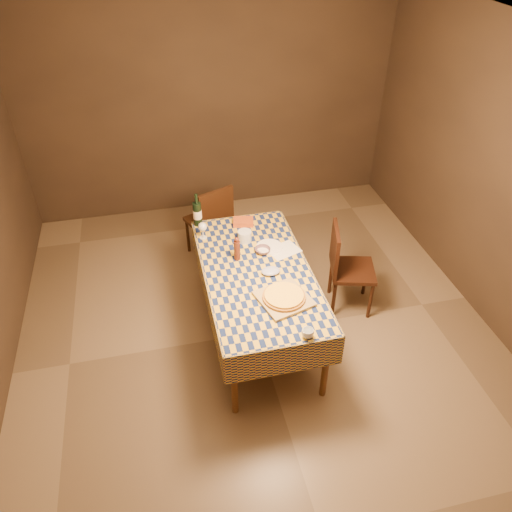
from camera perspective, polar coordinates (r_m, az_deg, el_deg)
name	(u,v)px	position (r m, az deg, el deg)	size (l,w,h in m)	color
room	(257,216)	(4.06, 0.16, 4.65)	(5.00, 5.10, 2.70)	brown
dining_table	(257,278)	(4.44, 0.15, -2.50)	(0.94, 1.84, 0.77)	brown
cutting_board	(284,299)	(4.11, 3.20, -4.90)	(0.39, 0.39, 0.02)	#A2884C
pizza	(284,296)	(4.09, 3.22, -4.60)	(0.41, 0.41, 0.04)	#995E19
pepper_mill	(237,249)	(4.47, -2.18, 0.78)	(0.06, 0.06, 0.24)	#491C11
bowl	(263,250)	(4.60, 0.76, 0.64)	(0.14, 0.14, 0.05)	#5F464F
wine_glass	(202,227)	(4.76, -6.14, 3.28)	(0.09, 0.09, 0.17)	silver
wine_bottle	(197,213)	(4.96, -6.72, 4.85)	(0.11, 0.11, 0.34)	black
deli_tub	(245,236)	(4.73, -1.31, 2.28)	(0.13, 0.13, 0.11)	silver
takeout_container	(243,222)	(4.99, -1.46, 3.93)	(0.20, 0.14, 0.05)	#B14717
white_plate	(269,247)	(4.67, 1.54, 1.06)	(0.25, 0.25, 0.01)	white
tumbler	(308,333)	(3.81, 5.94, -8.77)	(0.09, 0.09, 0.07)	white
flour_patch	(284,250)	(4.64, 3.18, 0.67)	(0.28, 0.22, 0.00)	silver
flour_bag	(271,271)	(4.36, 1.69, -1.73)	(0.17, 0.13, 0.05)	#989DC2
chair_far	(212,219)	(5.56, -5.09, 4.26)	(0.55, 0.56, 0.93)	black
chair_right	(345,264)	(4.95, 10.12, -0.96)	(0.52, 0.52, 0.93)	black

